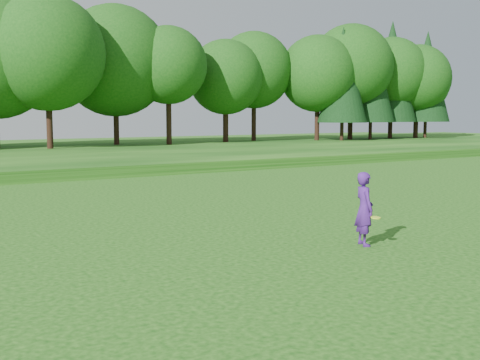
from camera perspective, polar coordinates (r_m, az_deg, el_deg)
ground at (r=13.44m, az=10.21°, el=-7.56°), size 140.00×140.00×0.00m
berm at (r=44.49m, az=-21.35°, el=2.08°), size 130.00×30.00×0.60m
walking_path at (r=30.97m, az=-16.02°, el=0.13°), size 130.00×1.60×0.04m
woman at (r=14.91m, az=11.70°, el=-2.70°), size 0.63×0.86×1.80m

